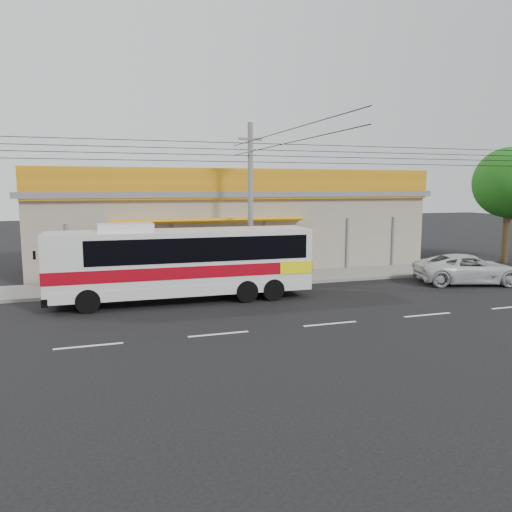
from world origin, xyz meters
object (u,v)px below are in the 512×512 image
Objects in this scene: white_car at (469,269)px; tree_near at (512,185)px; utility_pole at (250,152)px; motorbike_red at (69,283)px; coach_bus at (186,259)px.

white_car is 0.72× the size of tree_near.
motorbike_red is at bearing -175.23° from utility_pole.
white_car is at bearing -80.67° from motorbike_red.
white_car is 12.20m from utility_pole.
white_car is (18.68, -2.59, 0.08)m from motorbike_red.
motorbike_red is at bearing -175.10° from tree_near.
coach_bus is 21.67m from tree_near.
coach_bus is 6.54m from utility_pole.
tree_near is (25.75, 2.21, 4.21)m from motorbike_red.
coach_bus is 0.32× the size of utility_pole.
motorbike_red is 10.21m from utility_pole.
utility_pole is 17.49m from tree_near.
white_car reaches higher than motorbike_red.
motorbike_red is (-4.74, 2.09, -1.13)m from coach_bus.
motorbike_red is 0.36× the size of white_car.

